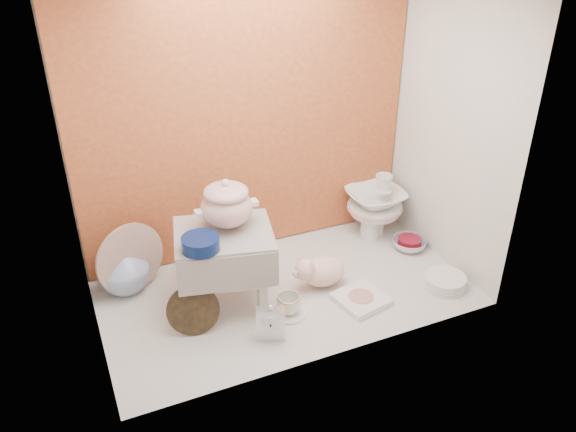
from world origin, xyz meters
name	(u,v)px	position (x,y,z in m)	size (l,w,h in m)	color
ground	(286,291)	(0.00, 0.00, 0.00)	(1.80, 1.80, 0.00)	silver
niche_shell	(270,102)	(0.00, 0.18, 0.93)	(1.86, 1.03, 1.53)	#CA6832
step_stool	(226,267)	(-0.29, 0.05, 0.20)	(0.45, 0.38, 0.39)	silver
soup_tureen	(226,203)	(-0.25, 0.09, 0.51)	(0.28, 0.28, 0.24)	white
cobalt_bowl	(201,244)	(-0.43, -0.05, 0.42)	(0.17, 0.17, 0.06)	#0A1B4E
floral_platter	(130,259)	(-0.69, 0.32, 0.18)	(0.37, 0.05, 0.37)	silver
blue_white_vase	(123,267)	(-0.73, 0.34, 0.13)	(0.26, 0.26, 0.27)	white
lacquer_tray	(193,310)	(-0.50, -0.11, 0.12)	(0.24, 0.08, 0.23)	black
mantel_clock	(271,322)	(-0.20, -0.30, 0.09)	(0.13, 0.04, 0.19)	silver
plush_pig	(324,271)	(0.20, -0.02, 0.08)	(0.28, 0.19, 0.17)	beige
teacup_saucer	(289,313)	(-0.06, -0.17, 0.01)	(0.17, 0.17, 0.01)	white
gold_rim_teacup	(289,304)	(-0.06, -0.17, 0.06)	(0.12, 0.12, 0.09)	white
lattice_dish	(361,299)	(0.30, -0.22, 0.02)	(0.23, 0.23, 0.03)	white
dinner_plate_stack	(445,281)	(0.76, -0.28, 0.03)	(0.22, 0.22, 0.06)	white
crystal_bowl	(409,244)	(0.79, 0.09, 0.03)	(0.19, 0.19, 0.06)	silver
clear_glass_vase	(371,220)	(0.66, 0.30, 0.11)	(0.11, 0.11, 0.22)	silver
porcelain_tower	(375,205)	(0.70, 0.33, 0.18)	(0.32, 0.32, 0.37)	white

